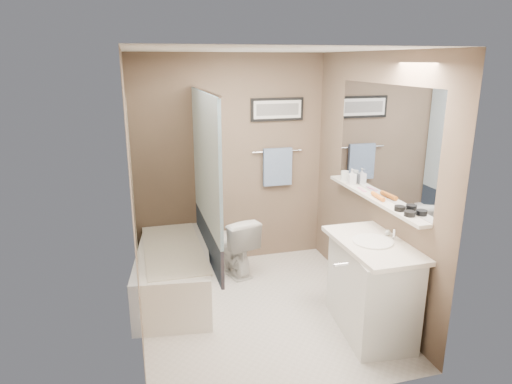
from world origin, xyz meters
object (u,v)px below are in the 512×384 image
object	(u,v)px
toilet	(233,244)
candle_bowl_near	(410,214)
soap_bottle	(352,177)
vanity	(371,289)
glass_jar	(345,176)
hair_brush_front	(378,196)
bathtub	(174,272)
candle_bowl_far	(400,208)

from	to	relation	value
toilet	candle_bowl_near	xyz separation A→B (m)	(1.10, -1.63, 0.80)
candle_bowl_near	soap_bottle	distance (m)	1.01
vanity	glass_jar	size ratio (longest dim) A/B	9.00
hair_brush_front	bathtub	bearing A→B (deg)	156.04
hair_brush_front	glass_jar	xyz separation A→B (m)	(0.00, 0.67, 0.03)
vanity	hair_brush_front	distance (m)	0.82
hair_brush_front	toilet	bearing A→B (deg)	133.94
glass_jar	vanity	bearing A→B (deg)	-100.60
candle_bowl_near	hair_brush_front	distance (m)	0.49
bathtub	candle_bowl_far	world-z (taller)	candle_bowl_far
candle_bowl_far	soap_bottle	xyz separation A→B (m)	(0.00, 0.87, 0.06)
toilet	hair_brush_front	world-z (taller)	hair_brush_front
candle_bowl_far	glass_jar	world-z (taller)	glass_jar
vanity	hair_brush_front	xyz separation A→B (m)	(0.19, 0.32, 0.74)
soap_bottle	hair_brush_front	bearing A→B (deg)	-90.00
vanity	bathtub	bearing A→B (deg)	151.49
soap_bottle	glass_jar	bearing A→B (deg)	90.00
candle_bowl_near	glass_jar	world-z (taller)	glass_jar
toilet	candle_bowl_near	bearing A→B (deg)	108.13
toilet	candle_bowl_near	distance (m)	2.12
toilet	candle_bowl_far	bearing A→B (deg)	110.57
candle_bowl_near	candle_bowl_far	xyz separation A→B (m)	(0.00, 0.14, 0.00)
vanity	soap_bottle	xyz separation A→B (m)	(0.19, 0.83, 0.79)
candle_bowl_near	candle_bowl_far	bearing A→B (deg)	90.00
hair_brush_front	glass_jar	world-z (taller)	glass_jar
candle_bowl_far	hair_brush_front	world-z (taller)	hair_brush_front
glass_jar	toilet	bearing A→B (deg)	157.07
candle_bowl_far	hair_brush_front	distance (m)	0.35
bathtub	soap_bottle	size ratio (longest dim) A/B	9.53
toilet	soap_bottle	world-z (taller)	soap_bottle
toilet	hair_brush_front	xyz separation A→B (m)	(1.10, -1.14, 0.80)
vanity	candle_bowl_near	distance (m)	0.78
candle_bowl_near	hair_brush_front	world-z (taller)	hair_brush_front
hair_brush_front	soap_bottle	bearing A→B (deg)	90.00
toilet	vanity	xyz separation A→B (m)	(0.91, -1.45, 0.07)
bathtub	vanity	size ratio (longest dim) A/B	1.67
bathtub	soap_bottle	distance (m)	2.04
bathtub	vanity	bearing A→B (deg)	-27.13
vanity	candle_bowl_far	distance (m)	0.76
bathtub	vanity	world-z (taller)	vanity
bathtub	soap_bottle	bearing A→B (deg)	-1.15
hair_brush_front	glass_jar	distance (m)	0.67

